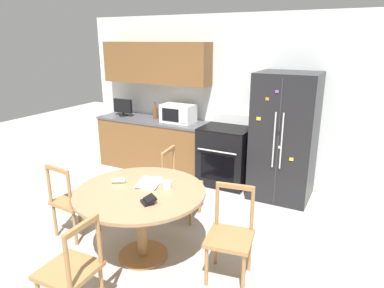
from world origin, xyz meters
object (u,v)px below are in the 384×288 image
(counter_bottle, at_px, (155,113))
(dining_chair_far, at_px, (180,185))
(dining_chair_right, at_px, (230,236))
(candle_glass, at_px, (167,186))
(countertop_tv, at_px, (123,107))
(dining_chair_left, at_px, (73,201))
(refrigerator, at_px, (284,137))
(oven_range, at_px, (225,155))
(microwave, at_px, (178,113))
(wallet, at_px, (149,201))
(dining_chair_near, at_px, (71,271))

(counter_bottle, xyz_separation_m, dining_chair_far, (1.25, -1.35, -0.57))
(dining_chair_right, distance_m, candle_glass, 0.80)
(counter_bottle, bearing_deg, candle_glass, -54.09)
(dining_chair_right, bearing_deg, countertop_tv, -45.12)
(dining_chair_left, bearing_deg, refrigerator, 53.81)
(countertop_tv, height_order, dining_chair_right, countertop_tv)
(oven_range, height_order, dining_chair_right, oven_range)
(microwave, distance_m, countertop_tv, 1.12)
(counter_bottle, xyz_separation_m, wallet, (1.56, -2.48, -0.22))
(refrigerator, height_order, counter_bottle, refrigerator)
(candle_glass, xyz_separation_m, wallet, (0.02, -0.36, -0.01))
(microwave, distance_m, candle_glass, 2.36)
(counter_bottle, relative_size, dining_chair_right, 0.32)
(dining_chair_near, relative_size, dining_chair_far, 1.00)
(candle_glass, bearing_deg, dining_chair_far, 110.46)
(dining_chair_near, bearing_deg, dining_chair_far, -0.47)
(candle_glass, bearing_deg, oven_range, 95.41)
(counter_bottle, height_order, dining_chair_left, counter_bottle)
(dining_chair_left, xyz_separation_m, wallet, (1.18, -0.17, 0.35))
(refrigerator, distance_m, countertop_tv, 2.90)
(wallet, bearing_deg, counter_bottle, 122.12)
(microwave, height_order, countertop_tv, countertop_tv)
(countertop_tv, bearing_deg, dining_chair_left, -65.50)
(counter_bottle, bearing_deg, oven_range, -2.84)
(dining_chair_left, height_order, wallet, dining_chair_left)
(microwave, bearing_deg, dining_chair_left, -92.40)
(dining_chair_right, bearing_deg, refrigerator, -99.21)
(microwave, relative_size, dining_chair_near, 0.59)
(dining_chair_far, xyz_separation_m, candle_glass, (0.29, -0.77, 0.36))
(dining_chair_right, distance_m, dining_chair_near, 1.42)
(dining_chair_near, relative_size, dining_chair_left, 1.00)
(microwave, height_order, dining_chair_left, microwave)
(counter_bottle, height_order, candle_glass, counter_bottle)
(oven_range, xyz_separation_m, microwave, (-0.87, 0.03, 0.58))
(wallet, bearing_deg, refrigerator, 73.64)
(dining_chair_left, bearing_deg, counter_bottle, 103.57)
(oven_range, height_order, counter_bottle, counter_bottle)
(oven_range, bearing_deg, dining_chair_left, -113.26)
(dining_chair_far, bearing_deg, wallet, 8.29)
(microwave, bearing_deg, refrigerator, -2.89)
(candle_glass, bearing_deg, dining_chair_right, -3.15)
(counter_bottle, bearing_deg, countertop_tv, -174.12)
(oven_range, bearing_deg, counter_bottle, 177.16)
(oven_range, xyz_separation_m, counter_bottle, (-1.34, 0.07, 0.54))
(dining_chair_near, bearing_deg, oven_range, -2.84)
(countertop_tv, xyz_separation_m, dining_chair_far, (1.90, -1.29, -0.63))
(microwave, height_order, dining_chair_near, microwave)
(countertop_tv, distance_m, wallet, 3.28)
(candle_glass, bearing_deg, refrigerator, 70.43)
(refrigerator, distance_m, dining_chair_left, 2.92)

